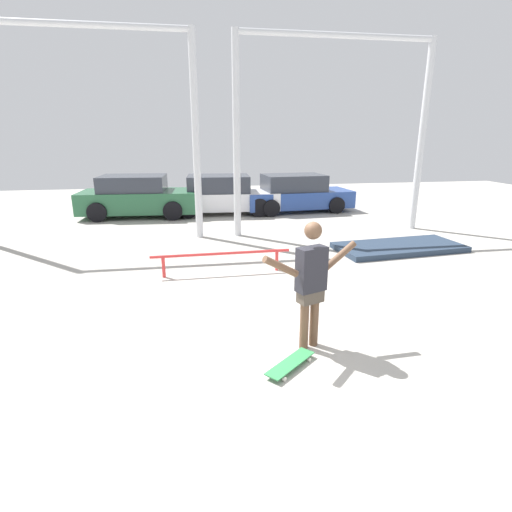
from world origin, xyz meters
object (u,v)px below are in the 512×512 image
object	(u,v)px
skateboard	(290,363)
parked_car_white	(222,195)
parked_car_blue	(296,194)
skateboarder	(311,279)
grind_rail	(221,257)
manual_pad	(399,247)
parked_car_green	(138,197)

from	to	relation	value
skateboard	parked_car_white	xyz separation A→B (m)	(0.06, 10.51, 0.61)
parked_car_white	parked_car_blue	bearing A→B (deg)	2.55
skateboarder	skateboard	xyz separation A→B (m)	(-0.38, -0.49, -0.92)
grind_rail	parked_car_white	xyz separation A→B (m)	(0.60, 6.80, 0.29)
skateboard	parked_car_white	distance (m)	10.53
skateboarder	grind_rail	distance (m)	3.41
skateboard	manual_pad	world-z (taller)	manual_pad
skateboard	parked_car_blue	xyz separation A→B (m)	(2.88, 10.47, 0.59)
skateboarder	parked_car_blue	bearing A→B (deg)	55.52
skateboard	parked_car_white	size ratio (longest dim) A/B	0.18
skateboarder	skateboard	world-z (taller)	skateboarder
parked_car_green	parked_car_white	size ratio (longest dim) A/B	1.00
skateboarder	skateboard	distance (m)	1.11
skateboard	parked_car_green	distance (m)	10.87
parked_car_white	parked_car_blue	world-z (taller)	parked_car_white
skateboarder	grind_rail	size ratio (longest dim) A/B	0.61
skateboard	grind_rail	size ratio (longest dim) A/B	0.26
parked_car_green	parked_car_blue	size ratio (longest dim) A/B	0.99
skateboard	parked_car_blue	distance (m)	10.88
grind_rail	parked_car_green	size ratio (longest dim) A/B	0.70
manual_pad	parked_car_white	bearing A→B (deg)	124.96
parked_car_green	manual_pad	bearing A→B (deg)	-35.40
skateboarder	manual_pad	xyz separation A→B (m)	(3.69, 4.29, -0.92)
skateboarder	parked_car_green	xyz separation A→B (m)	(-3.33, 9.95, -0.29)
manual_pad	parked_car_blue	bearing A→B (deg)	101.77
parked_car_white	skateboarder	bearing A→B (deg)	-84.80
manual_pad	parked_car_white	world-z (taller)	parked_car_white
grind_rail	parked_car_green	bearing A→B (deg)	109.66
skateboard	parked_car_green	xyz separation A→B (m)	(-2.95, 10.44, 0.63)
parked_car_green	skateboarder	bearing A→B (deg)	-67.97
parked_car_green	grind_rail	bearing A→B (deg)	-66.81
parked_car_green	skateboard	bearing A→B (deg)	-70.71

